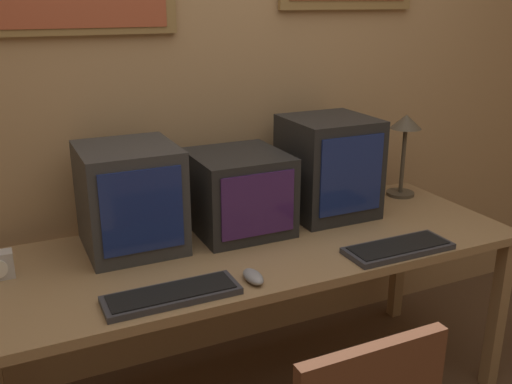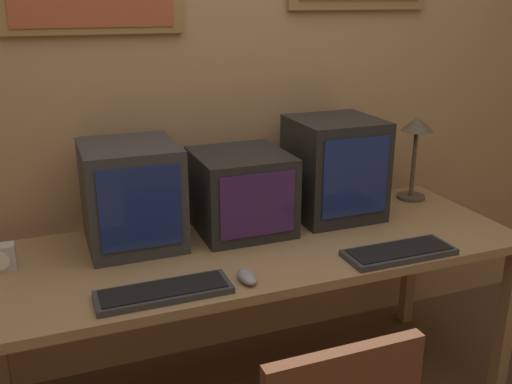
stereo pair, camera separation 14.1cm
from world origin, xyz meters
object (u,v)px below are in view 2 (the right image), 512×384
at_px(monitor_center, 240,192).
at_px(mouse_near_keyboard, 247,276).
at_px(monitor_left, 132,195).
at_px(keyboard_side, 399,252).
at_px(monitor_right, 334,168).
at_px(desk_lamp, 416,138).
at_px(keyboard_main, 164,292).

relative_size(monitor_center, mouse_near_keyboard, 3.38).
relative_size(monitor_left, monitor_center, 1.03).
relative_size(monitor_center, keyboard_side, 0.91).
xyz_separation_m(monitor_right, desk_lamp, (0.46, 0.05, 0.08)).
relative_size(monitor_center, monitor_right, 0.90).
relative_size(keyboard_side, desk_lamp, 1.06).
bearing_deg(monitor_left, desk_lamp, 2.15).
relative_size(monitor_left, keyboard_side, 0.94).
height_order(mouse_near_keyboard, desk_lamp, desk_lamp).
bearing_deg(monitor_left, keyboard_main, -88.35).
xyz_separation_m(keyboard_side, desk_lamp, (0.43, 0.53, 0.29)).
distance_m(monitor_left, keyboard_side, 1.05).
relative_size(monitor_left, monitor_right, 0.93).
xyz_separation_m(monitor_right, keyboard_main, (-0.87, -0.46, -0.21)).
height_order(monitor_right, keyboard_side, monitor_right).
distance_m(keyboard_main, keyboard_side, 0.90).
bearing_deg(monitor_left, mouse_near_keyboard, -57.43).
relative_size(keyboard_main, keyboard_side, 1.03).
xyz_separation_m(keyboard_main, mouse_near_keyboard, (0.29, -0.01, 0.01)).
bearing_deg(keyboard_side, monitor_left, 152.19).
bearing_deg(monitor_right, mouse_near_keyboard, -141.31).
bearing_deg(monitor_center, keyboard_main, -133.66).
height_order(monitor_right, mouse_near_keyboard, monitor_right).
distance_m(monitor_center, keyboard_main, 0.64).
bearing_deg(keyboard_main, monitor_right, 27.87).
distance_m(monitor_right, desk_lamp, 0.47).
bearing_deg(keyboard_side, desk_lamp, 50.81).
bearing_deg(keyboard_side, mouse_near_keyboard, 179.05).
bearing_deg(monitor_left, monitor_right, -0.19).
xyz_separation_m(keyboard_main, desk_lamp, (1.33, 0.52, 0.29)).
distance_m(monitor_left, monitor_right, 0.89).
bearing_deg(mouse_near_keyboard, monitor_right, 38.69).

